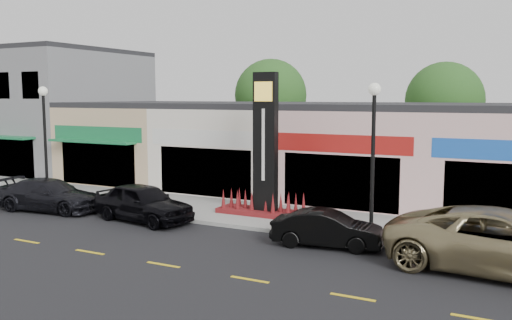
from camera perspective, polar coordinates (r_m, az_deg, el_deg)
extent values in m
plane|color=black|center=(21.26, -11.42, -7.45)|extent=(120.00, 120.00, 0.00)
cube|color=gray|center=(24.70, -5.15, -5.17)|extent=(52.00, 4.30, 0.15)
cube|color=gray|center=(22.87, -8.16, -6.18)|extent=(52.00, 0.20, 0.15)
cube|color=slate|center=(41.43, -21.36, 4.68)|extent=(12.00, 10.00, 8.00)
cube|color=#262628|center=(41.52, -21.61, 10.41)|extent=(12.00, 10.00, 0.30)
cube|color=black|center=(36.70, -25.17, 7.11)|extent=(1.40, 0.10, 1.60)
cube|color=black|center=(34.77, -22.61, 7.28)|extent=(1.40, 0.10, 1.60)
cube|color=tan|center=(35.04, -10.80, 1.86)|extent=(7.00, 10.00, 4.50)
cube|color=#262628|center=(34.92, -10.89, 5.78)|extent=(7.00, 10.00, 0.30)
cube|color=black|center=(31.37, -16.29, -0.42)|extent=(5.25, 0.10, 2.40)
cube|color=#19713F|center=(31.21, -16.39, 2.68)|extent=(6.30, 0.12, 0.80)
cube|color=#19713F|center=(30.92, -16.94, 1.88)|extent=(5.60, 0.90, 0.12)
cube|color=white|center=(31.27, -0.58, 1.40)|extent=(7.00, 10.00, 4.50)
cube|color=#262628|center=(31.13, -0.59, 5.80)|extent=(7.00, 10.00, 0.30)
cube|color=black|center=(27.10, -5.41, -1.27)|extent=(5.25, 0.10, 2.40)
cube|color=silver|center=(26.91, -5.45, 2.32)|extent=(6.30, 0.12, 0.80)
cube|color=#CDA09C|center=(28.74, 11.90, 0.78)|extent=(7.00, 10.00, 4.50)
cube|color=#262628|center=(28.59, 12.02, 5.57)|extent=(7.00, 10.00, 0.30)
cube|color=black|center=(24.13, 8.80, -2.31)|extent=(5.25, 0.10, 2.40)
cube|color=#AA1916|center=(23.93, 8.88, 1.72)|extent=(6.30, 0.12, 0.80)
cylinder|color=#382619|center=(39.57, 1.54, 1.54)|extent=(0.36, 0.36, 3.15)
sphere|color=#224B17|center=(39.41, 1.56, 6.84)|extent=(5.20, 5.20, 5.20)
cylinder|color=#382619|center=(36.14, 19.01, 0.54)|extent=(0.36, 0.36, 2.97)
sphere|color=#224B17|center=(35.96, 19.22, 5.95)|extent=(4.80, 4.80, 4.80)
cylinder|color=black|center=(28.38, -21.07, -3.58)|extent=(0.32, 0.32, 0.30)
cylinder|color=black|center=(28.06, -21.29, 1.45)|extent=(0.14, 0.14, 5.00)
sphere|color=silver|center=(27.96, -21.52, 6.77)|extent=(0.44, 0.44, 0.44)
cylinder|color=black|center=(19.85, 12.00, -7.59)|extent=(0.32, 0.32, 0.30)
cylinder|color=black|center=(19.39, 12.18, -0.41)|extent=(0.14, 0.14, 5.00)
sphere|color=silver|center=(19.25, 12.37, 7.29)|extent=(0.44, 0.44, 0.44)
cube|color=maroon|center=(23.12, 0.99, -5.53)|extent=(4.20, 1.30, 0.20)
cube|color=black|center=(22.68, 1.01, 1.65)|extent=(1.00, 0.40, 6.00)
cube|color=yellow|center=(22.39, 0.77, 7.22)|extent=(0.80, 0.05, 0.80)
cube|color=silver|center=(22.48, 0.76, 1.61)|extent=(0.12, 0.04, 3.00)
imported|color=black|center=(26.22, -20.89, -3.47)|extent=(2.63, 5.16, 1.43)
imported|color=black|center=(22.93, -11.80, -4.39)|extent=(2.59, 4.88, 1.58)
imported|color=black|center=(18.90, 7.54, -7.20)|extent=(1.85, 3.95, 1.25)
imported|color=#92845D|center=(17.50, 24.73, -7.88)|extent=(3.65, 6.94, 1.86)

